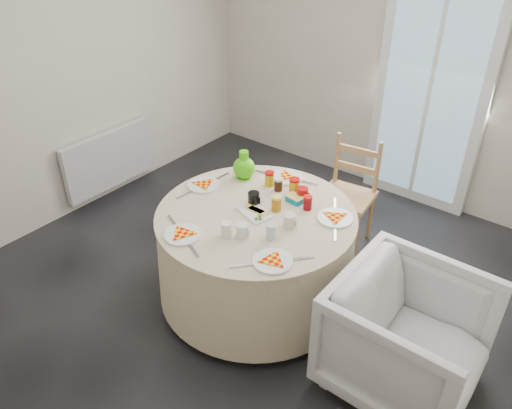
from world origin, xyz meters
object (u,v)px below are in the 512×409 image
Objects in this scene: table at (256,255)px; armchair at (408,336)px; green_pitcher at (244,161)px; wooden_chair at (347,194)px; radiator at (110,159)px.

armchair reaches higher than table.
green_pitcher is (-1.54, 0.39, 0.48)m from armchair.
wooden_chair is at bearing 30.52° from green_pitcher.
wooden_chair is 0.94m from green_pitcher.
wooden_chair is at bearing 43.83° from armchair.
radiator is at bearing -169.23° from wooden_chair.
green_pitcher reaches higher than wooden_chair.
wooden_chair is at bearing 18.15° from radiator.
table is 6.49× the size of green_pitcher.
radiator is at bearing 172.03° from table.
green_pitcher reaches higher than armchair.
radiator is 1.70m from green_pitcher.
table is at bearing -7.97° from radiator.
green_pitcher is at bearing 75.90° from armchair.
radiator is 4.64× the size of green_pitcher.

